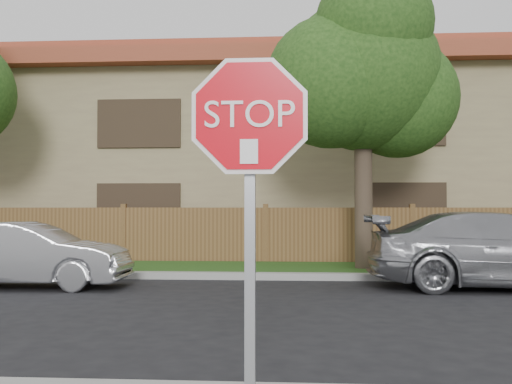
{
  "coord_description": "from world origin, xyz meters",
  "views": [
    {
      "loc": [
        0.86,
        -5.14,
        1.59
      ],
      "look_at": [
        0.57,
        -0.9,
        1.7
      ],
      "focal_mm": 42.0,
      "sensor_mm": 36.0,
      "label": 1
    }
  ],
  "objects": [
    {
      "name": "fence",
      "position": [
        0.0,
        11.4,
        0.8
      ],
      "size": [
        70.0,
        0.12,
        1.6
      ],
      "primitive_type": "cube",
      "color": "brown",
      "rests_on": "ground"
    },
    {
      "name": "tree_mid",
      "position": [
        2.52,
        9.57,
        4.87
      ],
      "size": [
        4.8,
        3.9,
        7.35
      ],
      "color": "#382B21",
      "rests_on": "ground"
    },
    {
      "name": "far_curb",
      "position": [
        0.0,
        8.15,
        0.07
      ],
      "size": [
        70.0,
        0.3,
        0.15
      ],
      "primitive_type": "cube",
      "color": "gray",
      "rests_on": "ground"
    },
    {
      "name": "sedan_right",
      "position": [
        4.87,
        6.94,
        0.76
      ],
      "size": [
        5.25,
        2.22,
        1.51
      ],
      "primitive_type": "imported",
      "rotation": [
        0.0,
        0.0,
        1.55
      ],
      "color": "#98999F",
      "rests_on": "ground"
    },
    {
      "name": "sedan_left",
      "position": [
        -4.49,
        6.46,
        0.65
      ],
      "size": [
        3.99,
        1.48,
        1.3
      ],
      "primitive_type": "imported",
      "rotation": [
        0.0,
        0.0,
        1.6
      ],
      "color": "#A2A3A7",
      "rests_on": "ground"
    },
    {
      "name": "grass_strip",
      "position": [
        0.0,
        9.8,
        0.06
      ],
      "size": [
        70.0,
        3.0,
        0.12
      ],
      "primitive_type": "cube",
      "color": "#1E4714",
      "rests_on": "ground"
    },
    {
      "name": "apartment_building",
      "position": [
        0.0,
        17.0,
        3.53
      ],
      "size": [
        35.2,
        9.2,
        7.2
      ],
      "color": "#8A7955",
      "rests_on": "ground"
    },
    {
      "name": "stop_sign",
      "position": [
        0.57,
        -1.48,
        1.83
      ],
      "size": [
        1.01,
        0.13,
        2.55
      ],
      "color": "gray",
      "rests_on": "sidewalk_near"
    }
  ]
}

